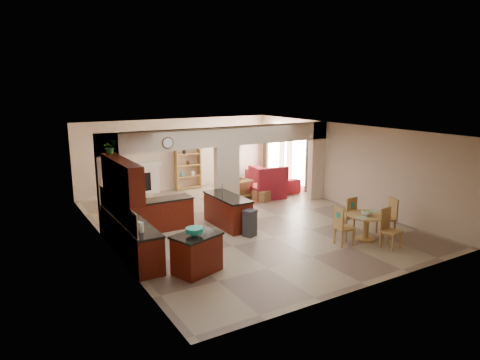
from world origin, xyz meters
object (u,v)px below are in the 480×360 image
dining_table (366,223)px  sofa (271,178)px  kitchen_island (197,253)px  armchair (238,189)px

dining_table → sofa: (1.28, 6.26, -0.07)m
kitchen_island → dining_table: (4.76, -0.45, 0.03)m
kitchen_island → armchair: 6.46m
sofa → armchair: 2.14m
kitchen_island → dining_table: kitchen_island is taller
dining_table → armchair: (-0.72, 5.49, -0.11)m
kitchen_island → sofa: (6.04, 5.81, -0.04)m
dining_table → sofa: sofa is taller
kitchen_island → sofa: bearing=25.4°
kitchen_island → dining_table: 4.78m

